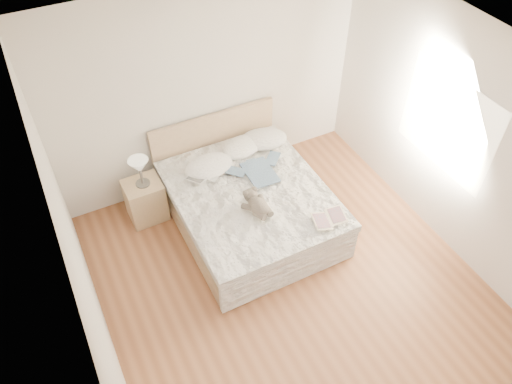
# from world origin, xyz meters

# --- Properties ---
(floor) EXTENTS (4.00, 4.50, 0.00)m
(floor) POSITION_xyz_m (0.00, 0.00, 0.00)
(floor) COLOR brown
(floor) RESTS_ON ground
(ceiling) EXTENTS (4.00, 4.50, 0.00)m
(ceiling) POSITION_xyz_m (0.00, 0.00, 2.70)
(ceiling) COLOR white
(ceiling) RESTS_ON ground
(wall_back) EXTENTS (4.00, 0.02, 2.70)m
(wall_back) POSITION_xyz_m (0.00, 2.25, 1.35)
(wall_back) COLOR beige
(wall_back) RESTS_ON ground
(wall_left) EXTENTS (0.02, 4.50, 2.70)m
(wall_left) POSITION_xyz_m (-2.00, 0.00, 1.35)
(wall_left) COLOR beige
(wall_left) RESTS_ON ground
(wall_right) EXTENTS (0.02, 4.50, 2.70)m
(wall_right) POSITION_xyz_m (2.00, 0.00, 1.35)
(wall_right) COLOR beige
(wall_right) RESTS_ON ground
(window) EXTENTS (0.02, 1.30, 1.10)m
(window) POSITION_xyz_m (1.99, 0.30, 1.45)
(window) COLOR white
(window) RESTS_ON wall_right
(bed) EXTENTS (1.72, 2.14, 1.00)m
(bed) POSITION_xyz_m (0.00, 1.19, 0.31)
(bed) COLOR tan
(bed) RESTS_ON floor
(nightstand) EXTENTS (0.46, 0.41, 0.56)m
(nightstand) POSITION_xyz_m (-1.10, 1.85, 0.28)
(nightstand) COLOR tan
(nightstand) RESTS_ON floor
(table_lamp) EXTENTS (0.31, 0.31, 0.38)m
(table_lamp) POSITION_xyz_m (-1.09, 1.85, 0.83)
(table_lamp) COLOR #48443E
(table_lamp) RESTS_ON nightstand
(pillow_left) EXTENTS (0.64, 0.47, 0.18)m
(pillow_left) POSITION_xyz_m (-0.28, 1.70, 0.64)
(pillow_left) COLOR white
(pillow_left) RESTS_ON bed
(pillow_middle) EXTENTS (0.65, 0.54, 0.17)m
(pillow_middle) POSITION_xyz_m (0.25, 1.85, 0.64)
(pillow_middle) COLOR white
(pillow_middle) RESTS_ON bed
(pillow_right) EXTENTS (0.70, 0.57, 0.19)m
(pillow_right) POSITION_xyz_m (0.56, 1.86, 0.64)
(pillow_right) COLOR white
(pillow_right) RESTS_ON bed
(blouse) EXTENTS (0.54, 0.57, 0.02)m
(blouse) POSITION_xyz_m (0.23, 1.32, 0.63)
(blouse) COLOR #415A77
(blouse) RESTS_ON bed
(photo_book) EXTENTS (0.42, 0.40, 0.03)m
(photo_book) POSITION_xyz_m (-0.42, 1.56, 0.63)
(photo_book) COLOR silver
(photo_book) RESTS_ON bed
(childrens_book) EXTENTS (0.45, 0.35, 0.03)m
(childrens_book) POSITION_xyz_m (0.57, 0.30, 0.63)
(childrens_book) COLOR #FEEEC9
(childrens_book) RESTS_ON bed
(teddy_bear) EXTENTS (0.32, 0.41, 0.20)m
(teddy_bear) POSITION_xyz_m (-0.08, 0.75, 0.65)
(teddy_bear) COLOR #62574C
(teddy_bear) RESTS_ON bed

